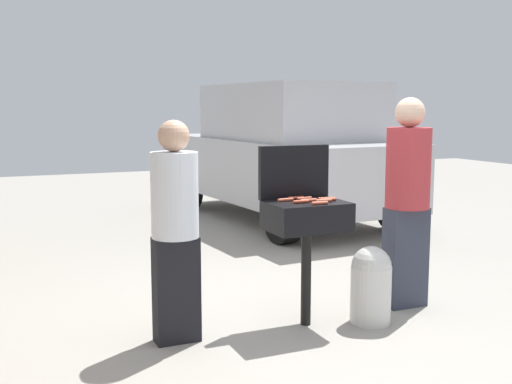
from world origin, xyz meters
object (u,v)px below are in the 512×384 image
Objects in this scene: hot_dog_2 at (308,200)px; hot_dog_7 at (296,198)px; bbq_grill at (307,221)px; hot_dog_5 at (301,202)px; hot_dog_1 at (328,200)px; hot_dog_6 at (320,203)px; person_left at (175,223)px; person_right at (407,195)px; hot_dog_0 at (304,198)px; propane_tank at (371,283)px; hot_dog_8 at (324,201)px; parked_minivan at (285,152)px; hot_dog_4 at (285,200)px; hot_dog_3 at (326,199)px.

hot_dog_7 is at bearing 102.80° from hot_dog_2.
bbq_grill is at bearing -80.05° from hot_dog_7.
hot_dog_5 is 0.19m from hot_dog_7.
hot_dog_1 is 1.00× the size of hot_dog_6.
person_left is 0.91× the size of person_right.
hot_dog_0 is at bearing 53.80° from hot_dog_5.
bbq_grill is at bearing -1.04° from person_right.
hot_dog_6 is at bearing 178.52° from propane_tank.
person_left is at bearing 173.10° from hot_dog_8.
parked_minivan is at bearing -107.84° from person_right.
hot_dog_4 and hot_dog_6 have the same top height.
hot_dog_4 is 1.14m from person_right.
hot_dog_8 is (0.18, -0.02, 0.00)m from hot_dog_5.
bbq_grill is at bearing 31.52° from hot_dog_5.
hot_dog_4 is 1.00× the size of hot_dog_5.
hot_dog_4 and hot_dog_5 have the same top height.
person_left reaches higher than hot_dog_3.
hot_dog_7 is at bearing 134.39° from hot_dog_0.
hot_dog_5 is at bearing -65.58° from hot_dog_4.
hot_dog_7 is at bearing -8.77° from person_right.
hot_dog_3 is 0.23m from hot_dog_6.
person_left reaches higher than hot_dog_4.
hot_dog_7 is (-0.02, 0.14, 0.16)m from bbq_grill.
person_right is at bearing -15.76° from person_left.
hot_dog_5 is at bearing 1.12° from person_right.
hot_dog_0 is at bearing 61.23° from parked_minivan.
hot_dog_4 and hot_dog_8 have the same top height.
hot_dog_6 is at bearing -131.43° from hot_dog_3.
hot_dog_6 is at bearing -139.52° from hot_dog_1.
parked_minivan reaches higher than hot_dog_0.
person_left is 0.35× the size of parked_minivan.
person_left is (-1.05, -0.02, -0.11)m from hot_dog_0.
hot_dog_5 is 0.21× the size of propane_tank.
propane_tank is (0.49, -0.17, -0.51)m from bbq_grill.
hot_dog_3 and hot_dog_5 have the same top height.
hot_dog_7 is 1.01m from person_left.
hot_dog_4 is 4.63m from parked_minivan.
parked_minivan is (0.90, 4.16, 0.06)m from person_right.
person_right reaches higher than hot_dog_2.
parked_minivan is (1.93, 4.11, 0.04)m from hot_dog_7.
parked_minivan is at bearing 66.87° from hot_dog_6.
hot_dog_0 is 1.05m from person_left.
hot_dog_2 and hot_dog_4 have the same top height.
hot_dog_2 is at bearing 169.21° from hot_dog_1.
person_left reaches higher than hot_dog_1.
hot_dog_2 is 0.12m from hot_dog_8.
hot_dog_6 is 1.08m from person_left.
hot_dog_2 is 0.21× the size of propane_tank.
hot_dog_0 reaches higher than propane_tank.
hot_dog_2 is at bearing -173.24° from hot_dog_3.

